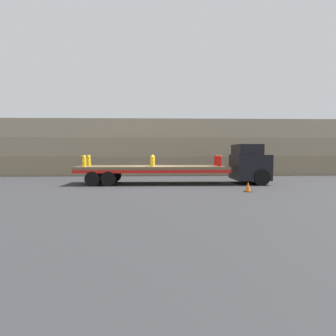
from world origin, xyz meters
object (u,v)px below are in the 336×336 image
at_px(fire_hydrant_yellow_near_1, 152,161).
at_px(traffic_cone, 248,187).
at_px(fire_hydrant_yellow_near_0, 84,161).
at_px(fire_hydrant_yellow_far_1, 153,161).
at_px(flatbed_trailer, 145,169).
at_px(fire_hydrant_red_far_2, 216,160).
at_px(fire_hydrant_yellow_far_0, 89,161).
at_px(truck_cab, 250,164).
at_px(fire_hydrant_red_near_2, 220,161).

xyz_separation_m(fire_hydrant_yellow_near_1, traffic_cone, (5.38, -3.18, -1.32)).
relative_size(fire_hydrant_yellow_near_0, fire_hydrant_yellow_far_1, 1.00).
distance_m(fire_hydrant_yellow_far_1, traffic_cone, 7.00).
xyz_separation_m(flatbed_trailer, fire_hydrant_yellow_near_0, (-3.95, -0.55, 0.57)).
height_order(fire_hydrant_yellow_near_1, fire_hydrant_red_far_2, same).
distance_m(fire_hydrant_yellow_far_0, fire_hydrant_yellow_near_1, 4.64).
relative_size(truck_cab, flatbed_trailer, 0.27).
distance_m(flatbed_trailer, fire_hydrant_red_near_2, 5.12).
relative_size(truck_cab, fire_hydrant_red_far_2, 3.65).
xyz_separation_m(truck_cab, fire_hydrant_yellow_near_0, (-11.29, -0.55, 0.21)).
xyz_separation_m(fire_hydrant_yellow_far_0, fire_hydrant_red_far_2, (9.01, 0.00, 0.00)).
bearing_deg(fire_hydrant_red_near_2, flatbed_trailer, 173.78).
height_order(flatbed_trailer, fire_hydrant_yellow_far_0, fire_hydrant_yellow_far_0).
distance_m(fire_hydrant_yellow_near_0, fire_hydrant_red_near_2, 9.01).
bearing_deg(fire_hydrant_red_near_2, truck_cab, 13.56).
relative_size(fire_hydrant_yellow_far_1, fire_hydrant_red_near_2, 1.00).
distance_m(fire_hydrant_yellow_near_1, traffic_cone, 6.38).
relative_size(fire_hydrant_yellow_near_0, fire_hydrant_yellow_far_0, 1.00).
bearing_deg(fire_hydrant_yellow_near_0, traffic_cone, -17.82).
distance_m(fire_hydrant_yellow_far_0, fire_hydrant_yellow_far_1, 4.50).
relative_size(fire_hydrant_yellow_far_0, fire_hydrant_yellow_far_1, 1.00).
height_order(fire_hydrant_yellow_far_0, fire_hydrant_yellow_far_1, same).
relative_size(flatbed_trailer, fire_hydrant_yellow_near_0, 13.74).
xyz_separation_m(truck_cab, fire_hydrant_red_near_2, (-2.29, -0.55, 0.21)).
relative_size(flatbed_trailer, fire_hydrant_red_near_2, 13.74).
height_order(fire_hydrant_yellow_far_0, fire_hydrant_yellow_near_1, same).
distance_m(fire_hydrant_yellow_far_1, fire_hydrant_red_near_2, 4.64).
relative_size(truck_cab, fire_hydrant_red_near_2, 3.65).
distance_m(fire_hydrant_yellow_near_1, fire_hydrant_yellow_far_1, 1.10).
bearing_deg(traffic_cone, flatbed_trailer, 147.85).
xyz_separation_m(fire_hydrant_yellow_near_1, fire_hydrant_red_far_2, (4.50, 1.10, 0.00)).
bearing_deg(fire_hydrant_yellow_far_1, flatbed_trailer, -135.15).
bearing_deg(fire_hydrant_red_near_2, fire_hydrant_red_far_2, 90.00).
distance_m(truck_cab, fire_hydrant_red_far_2, 2.36).
height_order(flatbed_trailer, fire_hydrant_yellow_near_0, fire_hydrant_yellow_near_0).
distance_m(truck_cab, fire_hydrant_yellow_far_0, 11.31).
relative_size(fire_hydrant_yellow_far_0, traffic_cone, 1.35).
bearing_deg(fire_hydrant_yellow_far_0, fire_hydrant_yellow_near_0, -90.00).
bearing_deg(fire_hydrant_red_near_2, fire_hydrant_yellow_near_0, 180.00).
xyz_separation_m(flatbed_trailer, fire_hydrant_yellow_far_1, (0.55, 0.55, 0.57)).
relative_size(flatbed_trailer, traffic_cone, 18.52).
height_order(fire_hydrant_yellow_far_0, traffic_cone, fire_hydrant_yellow_far_0).
xyz_separation_m(fire_hydrant_red_near_2, fire_hydrant_red_far_2, (0.00, 1.10, 0.00)).
relative_size(fire_hydrant_yellow_near_0, traffic_cone, 1.35).
height_order(fire_hydrant_yellow_near_1, fire_hydrant_red_near_2, same).
bearing_deg(fire_hydrant_red_far_2, fire_hydrant_yellow_near_0, -173.02).
xyz_separation_m(fire_hydrant_yellow_far_0, fire_hydrant_yellow_far_1, (4.50, 0.00, 0.00)).
distance_m(fire_hydrant_yellow_far_0, fire_hydrant_red_near_2, 9.07).
bearing_deg(fire_hydrant_red_near_2, traffic_cone, -74.64).
distance_m(flatbed_trailer, fire_hydrant_yellow_near_0, 4.03).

